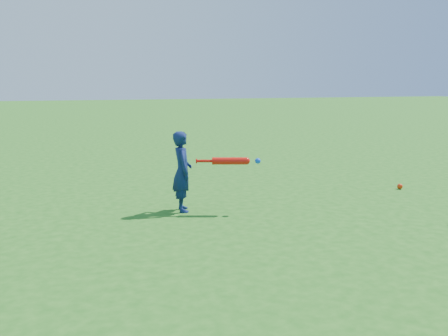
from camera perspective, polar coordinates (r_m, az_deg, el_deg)
name	(u,v)px	position (r m, az deg, el deg)	size (l,w,h in m)	color
ground	(168,222)	(5.63, -6.43, -6.12)	(80.00, 80.00, 0.00)	#1C5E16
child	(182,172)	(5.98, -4.80, -0.40)	(0.35, 0.23, 0.97)	#101C4C
ground_ball_red	(400,186)	(7.70, 19.46, -1.99)	(0.08, 0.08, 0.08)	red
bat_swing	(232,161)	(5.89, 0.94, 0.81)	(0.74, 0.30, 0.09)	red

